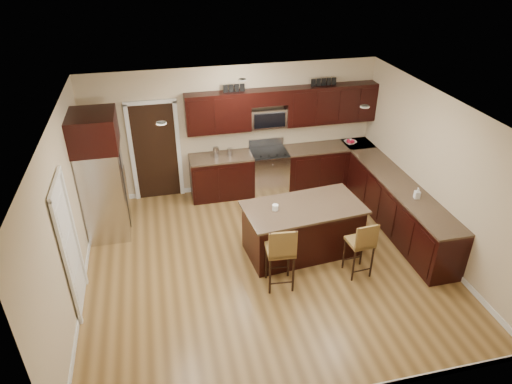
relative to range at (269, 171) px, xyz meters
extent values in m
plane|color=olive|center=(-0.68, -2.45, -0.47)|extent=(6.00, 6.00, 0.00)
plane|color=silver|center=(-0.68, -2.45, 2.23)|extent=(6.00, 6.00, 0.00)
plane|color=#C9B691|center=(-0.68, 0.30, 0.88)|extent=(6.00, 0.00, 6.00)
plane|color=#C9B691|center=(-3.68, -2.45, 0.88)|extent=(0.00, 5.50, 5.50)
plane|color=#C9B691|center=(2.32, -2.45, 0.88)|extent=(0.00, 5.50, 5.50)
cube|color=black|center=(-1.03, 0.00, -0.03)|extent=(1.30, 0.60, 0.88)
cube|color=black|center=(1.35, 0.00, -0.03)|extent=(1.94, 0.60, 0.88)
cube|color=black|center=(2.02, -1.98, -0.03)|extent=(0.60, 3.35, 0.88)
cube|color=brown|center=(-1.03, 0.00, 0.43)|extent=(1.30, 0.63, 0.04)
cube|color=brown|center=(1.35, 0.00, 0.43)|extent=(1.94, 0.63, 0.04)
cube|color=brown|center=(2.02, -1.98, 0.43)|extent=(0.63, 3.35, 0.04)
cube|color=black|center=(-1.03, 0.13, 1.35)|extent=(1.30, 0.33, 0.80)
cube|color=black|center=(1.35, 0.13, 1.35)|extent=(1.94, 0.33, 0.80)
cube|color=black|center=(0.00, 0.13, 1.60)|extent=(0.76, 0.33, 0.30)
cube|color=silver|center=(0.00, 0.00, -0.02)|extent=(0.76, 0.64, 0.90)
cube|color=black|center=(0.00, 0.00, 0.44)|extent=(0.76, 0.60, 0.03)
cube|color=black|center=(0.00, -0.30, -0.02)|extent=(0.65, 0.01, 0.45)
cube|color=silver|center=(0.00, 0.27, 0.55)|extent=(0.76, 0.05, 0.18)
cube|color=silver|center=(0.00, 0.15, 1.15)|extent=(0.76, 0.31, 0.40)
cube|color=black|center=(-2.33, 0.28, 0.56)|extent=(0.85, 0.03, 2.06)
cube|color=white|center=(-3.66, -2.75, 0.55)|extent=(0.03, 0.80, 2.04)
cube|color=black|center=(0.02, -2.26, -0.03)|extent=(1.99, 1.14, 0.88)
cube|color=brown|center=(0.02, -2.26, 0.43)|extent=(2.10, 1.24, 0.04)
cube|color=black|center=(0.02, -2.26, -0.43)|extent=(1.90, 1.05, 0.09)
cube|color=olive|center=(-0.60, -3.04, 0.22)|extent=(0.46, 0.46, 0.06)
cube|color=olive|center=(-0.62, -3.23, 0.45)|extent=(0.43, 0.08, 0.46)
cylinder|color=black|center=(-0.79, -3.22, -0.14)|extent=(0.04, 0.04, 0.66)
cylinder|color=black|center=(-0.42, -3.22, -0.14)|extent=(0.04, 0.04, 0.66)
cylinder|color=black|center=(-0.79, -2.85, -0.14)|extent=(0.04, 0.04, 0.66)
cylinder|color=black|center=(-0.42, -2.85, -0.14)|extent=(0.04, 0.04, 0.66)
cube|color=olive|center=(0.73, -3.04, 0.15)|extent=(0.41, 0.41, 0.05)
cube|color=olive|center=(0.74, -3.21, 0.35)|extent=(0.39, 0.07, 0.41)
cylinder|color=black|center=(0.57, -3.20, -0.17)|extent=(0.03, 0.03, 0.60)
cylinder|color=black|center=(0.90, -3.20, -0.17)|extent=(0.03, 0.03, 0.60)
cylinder|color=black|center=(0.57, -2.87, -0.17)|extent=(0.03, 0.03, 0.60)
cylinder|color=black|center=(0.90, -2.87, -0.17)|extent=(0.03, 0.03, 0.60)
cube|color=silver|center=(-3.30, -0.88, 0.39)|extent=(0.72, 0.87, 1.73)
cube|color=black|center=(-2.94, -0.88, 0.39)|extent=(0.01, 0.02, 1.65)
cylinder|color=silver|center=(-2.91, -0.96, 0.48)|extent=(0.02, 0.02, 0.77)
cylinder|color=silver|center=(-2.91, -0.80, 0.48)|extent=(0.02, 0.02, 0.77)
cube|color=black|center=(-3.30, -0.88, 1.57)|extent=(0.78, 0.93, 0.62)
cube|color=brown|center=(0.02, -1.04, -0.47)|extent=(1.03, 0.72, 0.01)
imported|color=silver|center=(1.83, 0.00, 0.48)|extent=(0.31, 0.31, 0.06)
imported|color=#B2B2B2|center=(2.02, -2.44, 0.55)|extent=(0.11, 0.11, 0.20)
cylinder|color=silver|center=(-1.13, 0.00, 0.56)|extent=(0.12, 0.12, 0.21)
cylinder|color=silver|center=(-0.84, 0.00, 0.53)|extent=(0.11, 0.11, 0.16)
cylinder|color=white|center=(-0.48, -2.26, 0.50)|extent=(0.10, 0.10, 0.10)
camera|label=1|loc=(-2.24, -8.46, 4.49)|focal=32.00mm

